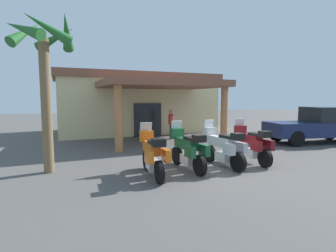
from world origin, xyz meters
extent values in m
plane|color=#514F4C|center=(0.00, 0.00, 0.00)|extent=(80.00, 80.00, 0.00)
cube|color=beige|center=(-0.06, 11.20, 1.84)|extent=(10.80, 5.95, 3.68)
cube|color=#1E2328|center=(0.00, 8.26, 1.05)|extent=(1.80, 0.14, 2.10)
cube|color=brown|center=(0.05, 5.94, 3.19)|extent=(6.53, 4.90, 0.35)
cylinder|color=#B27042|center=(-2.73, 3.89, 1.51)|extent=(0.37, 0.37, 3.01)
cylinder|color=#B27042|center=(2.90, 4.00, 1.51)|extent=(0.37, 0.37, 3.01)
cube|color=brown|center=(-0.06, 11.20, 3.90)|extent=(11.21, 6.36, 0.44)
cylinder|color=black|center=(-2.45, 0.58, 0.33)|extent=(0.18, 0.67, 0.66)
cylinder|color=black|center=(-2.55, -0.97, 0.33)|extent=(0.18, 0.67, 0.66)
cube|color=silver|center=(-2.50, -0.22, 0.37)|extent=(0.36, 0.58, 0.32)
cube|color=orange|center=(-2.49, -0.07, 0.88)|extent=(0.37, 1.17, 0.34)
cube|color=black|center=(-2.51, -0.42, 1.10)|extent=(0.32, 0.62, 0.10)
cube|color=orange|center=(-2.45, 0.56, 1.15)|extent=(0.45, 0.27, 0.36)
cube|color=#B2BCC6|center=(-2.44, 0.64, 1.43)|extent=(0.41, 0.14, 0.36)
cube|color=orange|center=(-2.80, -0.80, 0.76)|extent=(0.21, 0.45, 0.36)
cube|color=orange|center=(-2.28, -0.84, 0.76)|extent=(0.21, 0.45, 0.36)
cube|color=black|center=(-2.54, -0.92, 1.17)|extent=(0.38, 0.34, 0.22)
cylinder|color=black|center=(-1.21, 0.83, 0.33)|extent=(0.18, 0.67, 0.66)
cylinder|color=black|center=(-1.12, -0.72, 0.33)|extent=(0.18, 0.67, 0.66)
cube|color=silver|center=(-1.17, 0.03, 0.37)|extent=(0.35, 0.58, 0.32)
cube|color=#19512D|center=(-1.17, 0.18, 0.88)|extent=(0.37, 1.17, 0.34)
cube|color=black|center=(-1.15, -0.17, 1.10)|extent=(0.31, 0.62, 0.10)
cube|color=#19512D|center=(-1.21, 0.81, 1.15)|extent=(0.45, 0.27, 0.36)
cube|color=#B2BCC6|center=(-1.22, 0.89, 1.43)|extent=(0.41, 0.14, 0.36)
cube|color=#19512D|center=(-1.39, -0.59, 0.76)|extent=(0.21, 0.45, 0.36)
cube|color=#19512D|center=(-0.87, -0.56, 0.76)|extent=(0.21, 0.45, 0.36)
cube|color=black|center=(-1.12, -0.67, 1.17)|extent=(0.38, 0.34, 0.22)
cylinder|color=black|center=(0.08, 0.73, 0.33)|extent=(0.21, 0.67, 0.66)
cylinder|color=black|center=(0.25, -0.81, 0.33)|extent=(0.21, 0.67, 0.66)
cube|color=silver|center=(0.17, -0.07, 0.37)|extent=(0.38, 0.59, 0.32)
cube|color=#B2B2B7|center=(0.15, 0.08, 0.88)|extent=(0.42, 1.18, 0.34)
cube|color=black|center=(0.19, -0.27, 1.10)|extent=(0.34, 0.63, 0.10)
cube|color=#B2B2B7|center=(0.08, 0.71, 1.15)|extent=(0.46, 0.29, 0.36)
cube|color=#B2BCC6|center=(0.07, 0.79, 1.43)|extent=(0.41, 0.16, 0.36)
cube|color=#B2B2B7|center=(-0.03, -0.69, 0.76)|extent=(0.23, 0.46, 0.36)
cube|color=#B2B2B7|center=(0.49, -0.63, 0.76)|extent=(0.23, 0.46, 0.36)
cube|color=black|center=(0.24, -0.76, 1.17)|extent=(0.39, 0.36, 0.22)
cylinder|color=black|center=(1.54, 0.84, 0.33)|extent=(0.18, 0.67, 0.66)
cylinder|color=black|center=(1.46, -0.70, 0.33)|extent=(0.18, 0.67, 0.66)
cube|color=silver|center=(1.50, 0.04, 0.37)|extent=(0.35, 0.58, 0.32)
cube|color=maroon|center=(1.51, 0.19, 0.88)|extent=(0.36, 1.16, 0.34)
cube|color=black|center=(1.49, -0.16, 1.10)|extent=(0.31, 0.61, 0.10)
cube|color=maroon|center=(1.54, 0.82, 1.15)|extent=(0.45, 0.26, 0.36)
cube|color=#B2BCC6|center=(1.55, 0.90, 1.43)|extent=(0.41, 0.14, 0.36)
cube|color=maroon|center=(1.21, -0.54, 0.76)|extent=(0.20, 0.45, 0.36)
cube|color=maroon|center=(1.73, -0.57, 0.76)|extent=(0.20, 0.45, 0.36)
cube|color=black|center=(1.46, -0.65, 1.17)|extent=(0.38, 0.34, 0.22)
cylinder|color=black|center=(0.87, 6.50, 0.44)|extent=(0.14, 0.14, 0.87)
cylinder|color=black|center=(0.95, 6.66, 0.44)|extent=(0.14, 0.14, 0.87)
cylinder|color=#B23333|center=(0.91, 6.58, 1.18)|extent=(0.32, 0.32, 0.62)
cylinder|color=#B23333|center=(0.81, 6.39, 1.21)|extent=(0.09, 0.09, 0.59)
cylinder|color=#B23333|center=(1.01, 6.78, 1.21)|extent=(0.09, 0.09, 0.59)
sphere|color=tan|center=(0.91, 6.58, 1.64)|extent=(0.24, 0.24, 0.24)
cylinder|color=black|center=(9.46, 2.89, 0.40)|extent=(0.83, 0.40, 0.80)
cylinder|color=black|center=(6.12, 3.57, 0.40)|extent=(0.83, 0.40, 0.80)
cylinder|color=black|center=(5.79, 1.90, 0.40)|extent=(0.83, 0.40, 0.80)
cube|color=#19234C|center=(7.62, 2.40, 0.77)|extent=(5.47, 2.90, 0.75)
cube|color=black|center=(8.11, 2.30, 1.55)|extent=(2.11, 2.07, 0.80)
cylinder|color=brown|center=(-5.50, 1.44, 2.12)|extent=(0.32, 0.32, 4.25)
cone|color=#236028|center=(-4.81, 1.37, 4.50)|extent=(0.49, 1.37, 1.12)
cone|color=#236028|center=(-5.16, 2.05, 4.42)|extent=(1.42, 1.01, 0.91)
cone|color=#236028|center=(-6.04, 1.90, 4.49)|extent=(1.15, 1.26, 1.11)
cone|color=#236028|center=(-5.98, 0.93, 4.38)|extent=(1.30, 1.24, 0.79)
cone|color=#236028|center=(-5.33, 0.77, 4.43)|extent=(1.46, 0.70, 0.95)
camera|label=1|loc=(-5.00, -7.78, 2.40)|focal=28.09mm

